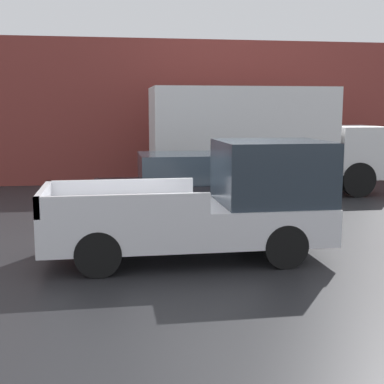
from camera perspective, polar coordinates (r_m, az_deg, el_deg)
The scene contains 5 objects.
ground_plane at distance 10.49m, azimuth 2.48°, elevation -6.33°, with size 60.00×60.00×0.00m, color #232326.
building_wall at distance 19.87m, azimuth -3.17°, elevation 8.52°, with size 28.00×0.15×5.24m.
pickup_truck at distance 9.90m, azimuth 2.47°, elevation -1.33°, with size 5.18×2.00×2.17m.
car at distance 13.08m, azimuth -0.74°, elevation 0.48°, with size 4.34×2.01×1.67m.
delivery_truck at distance 17.31m, azimuth 7.00°, elevation 5.81°, with size 7.48×2.41×3.40m.
Camera 1 is at (-2.02, -9.92, 2.76)m, focal length 50.00 mm.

